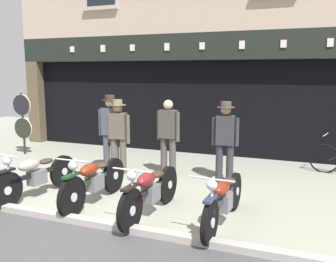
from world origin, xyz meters
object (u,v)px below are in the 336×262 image
motorcycle_center_right (224,199)px  assistant_far_right (111,130)px  salesman_right (225,138)px  shopkeeper_center (168,134)px  tyre_sign_pole (23,118)px  motorcycle_center (150,190)px  advert_board_near (244,97)px  motorcycle_left (36,175)px  motorcycle_center_left (94,180)px  salesman_left (118,132)px

motorcycle_center_right → assistant_far_right: 3.66m
salesman_right → assistant_far_right: 2.59m
salesman_right → motorcycle_center_right: bearing=94.2°
motorcycle_center_right → assistant_far_right: (-3.03, 1.96, 0.58)m
shopkeeper_center → tyre_sign_pole: tyre_sign_pole is taller
motorcycle_center → advert_board_near: (0.68, 4.67, 1.20)m
motorcycle_left → motorcycle_center_right: bearing=-173.8°
salesman_right → advert_board_near: size_ratio=1.75×
motorcycle_center_right → tyre_sign_pole: size_ratio=1.18×
motorcycle_center_left → salesman_right: size_ratio=1.17×
motorcycle_center_left → motorcycle_center_right: (2.29, -0.07, -0.02)m
tyre_sign_pole → assistant_far_right: bearing=-13.1°
motorcycle_left → tyre_sign_pole: size_ratio=1.15×
motorcycle_center_right → assistant_far_right: size_ratio=1.13×
motorcycle_left → salesman_right: 3.77m
assistant_far_right → advert_board_near: (2.55, 2.64, 0.63)m
motorcycle_left → motorcycle_center_left: motorcycle_center_left is taller
motorcycle_left → assistant_far_right: assistant_far_right is taller
motorcycle_center → advert_board_near: bearing=-95.1°
motorcycle_center_right → tyre_sign_pole: bearing=-20.4°
advert_board_near → salesman_right: bearing=-89.3°
salesman_right → tyre_sign_pole: tyre_sign_pole is taller
motorcycle_left → motorcycle_center_left: bearing=-170.1°
motorcycle_center → shopkeeper_center: size_ratio=1.17×
motorcycle_center_right → motorcycle_left: bearing=3.1°
motorcycle_center → tyre_sign_pole: size_ratio=1.15×
shopkeeper_center → salesman_left: bearing=19.7°
motorcycle_left → motorcycle_center: 2.32m
motorcycle_center_right → salesman_left: 3.50m
motorcycle_center_left → advert_board_near: 5.02m
motorcycle_center → salesman_left: size_ratio=1.17×
motorcycle_center_left → salesman_right: (1.83, 2.12, 0.51)m
motorcycle_center_left → motorcycle_center: 1.14m
motorcycle_center → salesman_left: 2.69m
motorcycle_left → salesman_left: size_ratio=1.18×
salesman_right → tyre_sign_pole: size_ratio=0.99×
motorcycle_center_left → advert_board_near: bearing=-111.1°
motorcycle_center_right → salesman_right: size_ratio=1.19×
motorcycle_center_left → shopkeeper_center: 2.24m
motorcycle_center_left → motorcycle_center_right: size_ratio=0.98×
assistant_far_right → tyre_sign_pole: bearing=-24.2°
motorcycle_center → advert_board_near: advert_board_near is taller
motorcycle_center_left → assistant_far_right: 2.11m
motorcycle_center → tyre_sign_pole: 5.83m
motorcycle_left → shopkeeper_center: size_ratio=1.17×
salesman_left → shopkeeper_center: (1.13, 0.21, -0.00)m
motorcycle_center → salesman_right: size_ratio=1.17×
motorcycle_center_right → shopkeeper_center: 2.82m
motorcycle_center_left → motorcycle_center: bearing=173.4°
motorcycle_left → salesman_left: salesman_left is taller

